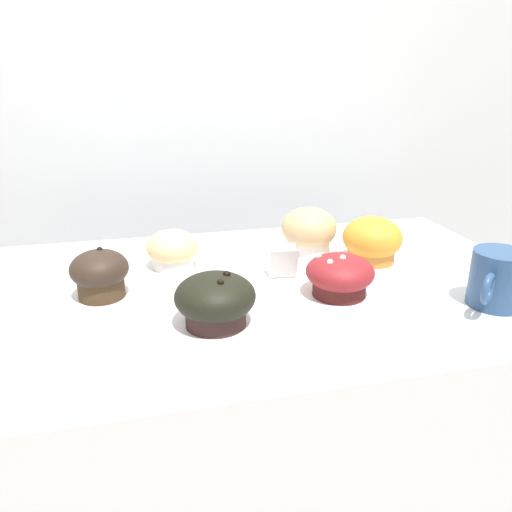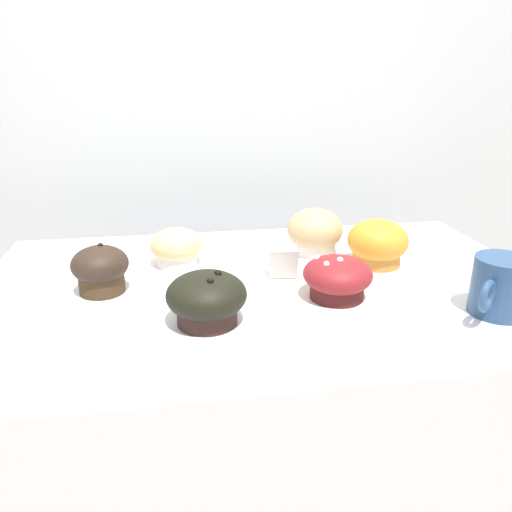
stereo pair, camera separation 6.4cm
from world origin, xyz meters
TOP-DOWN VIEW (x-y plane):
  - wall_back at (0.00, 0.60)m, footprint 3.20×0.10m
  - display_counter at (0.00, 0.00)m, footprint 1.00×0.64m
  - muffin_front_center at (-0.15, 0.12)m, footprint 0.10×0.10m
  - muffin_back_left at (-0.28, 0.01)m, footprint 0.09×0.09m
  - muffin_back_right at (0.23, 0.06)m, footprint 0.11×0.11m
  - muffin_front_left at (0.11, -0.07)m, footprint 0.11×0.11m
  - muffin_front_right at (0.13, 0.14)m, footprint 0.11×0.11m
  - muffin_back_center at (-0.11, -0.13)m, footprint 0.12×0.12m
  - coffee_cup at (0.33, -0.17)m, footprint 0.11×0.10m
  - price_card at (0.03, 0.02)m, footprint 0.06×0.05m

SIDE VIEW (x-z plane):
  - display_counter at x=0.00m, z-range 0.00..0.89m
  - wall_back at x=0.00m, z-range 0.00..1.80m
  - price_card at x=0.03m, z-range 0.89..0.95m
  - muffin_front_center at x=-0.15m, z-range 0.88..0.96m
  - muffin_front_left at x=0.11m, z-range 0.88..0.96m
  - muffin_back_center at x=-0.11m, z-range 0.88..0.97m
  - muffin_back_left at x=-0.28m, z-range 0.89..0.97m
  - muffin_back_right at x=0.23m, z-range 0.88..0.97m
  - muffin_front_right at x=0.13m, z-range 0.88..0.98m
  - coffee_cup at x=0.33m, z-range 0.89..0.98m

